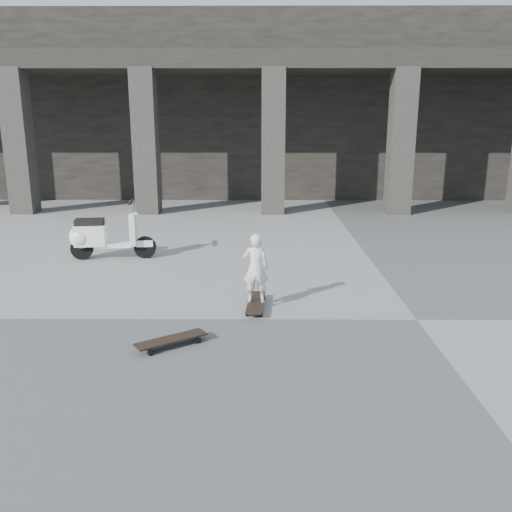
{
  "coord_description": "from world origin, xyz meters",
  "views": [
    {
      "loc": [
        -2.14,
        -6.96,
        2.68
      ],
      "look_at": [
        -2.2,
        0.96,
        0.65
      ],
      "focal_mm": 38.0,
      "sensor_mm": 36.0,
      "label": 1
    }
  ],
  "objects_px": {
    "child": "(256,268)",
    "scooter": "(98,236)",
    "skateboard_spare": "(171,340)",
    "longboard": "(256,303)"
  },
  "relations": [
    {
      "from": "child",
      "to": "scooter",
      "type": "distance_m",
      "value": 4.16
    },
    {
      "from": "scooter",
      "to": "skateboard_spare",
      "type": "bearing_deg",
      "value": -69.29
    },
    {
      "from": "skateboard_spare",
      "to": "scooter",
      "type": "xyz_separation_m",
      "value": [
        -2.07,
        4.16,
        0.37
      ]
    },
    {
      "from": "longboard",
      "to": "child",
      "type": "bearing_deg",
      "value": -107.2
    },
    {
      "from": "longboard",
      "to": "skateboard_spare",
      "type": "xyz_separation_m",
      "value": [
        -1.01,
        -1.37,
        0.0
      ]
    },
    {
      "from": "skateboard_spare",
      "to": "scooter",
      "type": "height_order",
      "value": "scooter"
    },
    {
      "from": "longboard",
      "to": "scooter",
      "type": "relative_size",
      "value": 0.6
    },
    {
      "from": "longboard",
      "to": "skateboard_spare",
      "type": "distance_m",
      "value": 1.7
    },
    {
      "from": "child",
      "to": "longboard",
      "type": "bearing_deg",
      "value": -18.86
    },
    {
      "from": "longboard",
      "to": "scooter",
      "type": "xyz_separation_m",
      "value": [
        -3.08,
        2.79,
        0.38
      ]
    }
  ]
}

